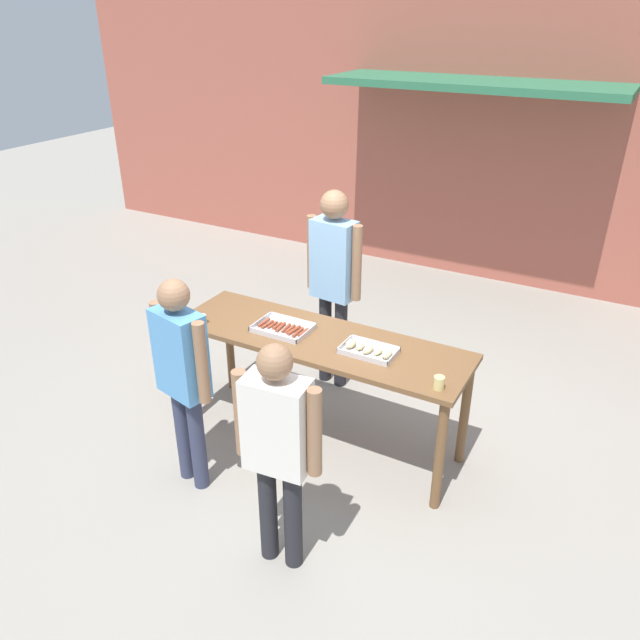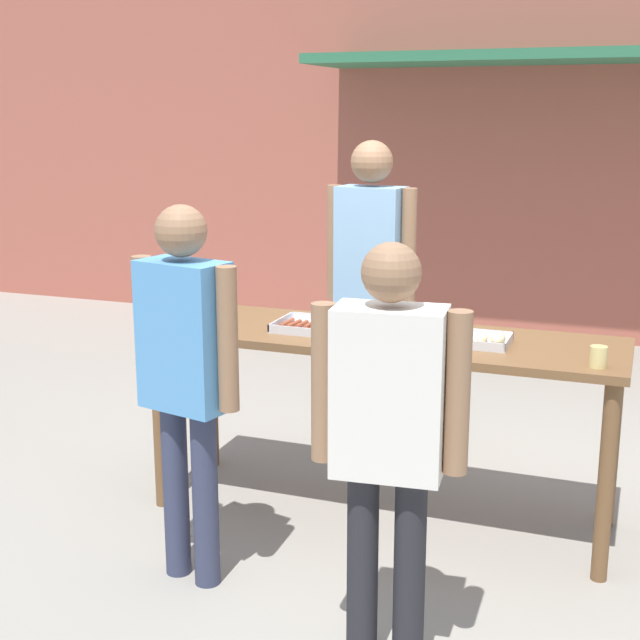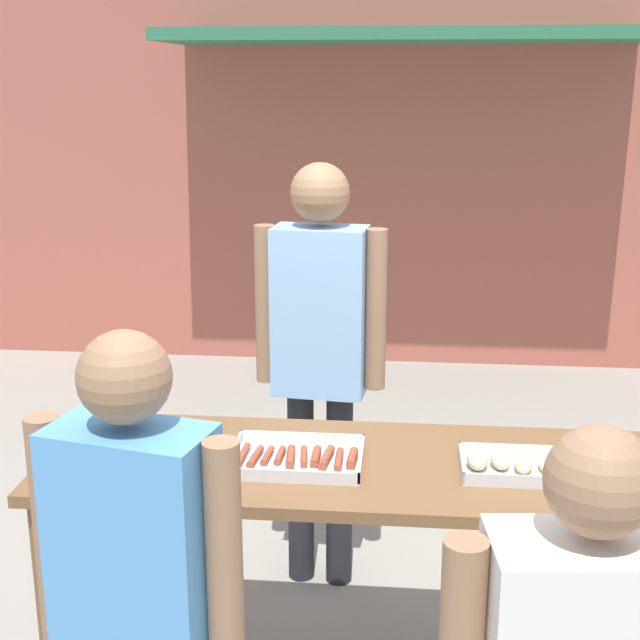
# 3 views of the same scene
# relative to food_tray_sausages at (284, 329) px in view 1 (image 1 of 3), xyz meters

# --- Properties ---
(ground_plane) EXTENTS (24.00, 24.00, 0.00)m
(ground_plane) POSITION_rel_food_tray_sausages_xyz_m (0.30, 0.03, -0.95)
(ground_plane) COLOR gray
(building_facade_back) EXTENTS (12.00, 1.11, 4.50)m
(building_facade_back) POSITION_rel_food_tray_sausages_xyz_m (0.30, 4.01, 1.30)
(building_facade_back) COLOR #A85647
(building_facade_back) RESTS_ON ground
(serving_table) EXTENTS (2.29, 0.70, 0.94)m
(serving_table) POSITION_rel_food_tray_sausages_xyz_m (0.30, 0.03, -0.14)
(serving_table) COLOR brown
(serving_table) RESTS_ON ground
(food_tray_sausages) EXTENTS (0.43, 0.31, 0.04)m
(food_tray_sausages) POSITION_rel_food_tray_sausages_xyz_m (0.00, 0.00, 0.00)
(food_tray_sausages) COLOR silver
(food_tray_sausages) RESTS_ON serving_table
(food_tray_buns) EXTENTS (0.40, 0.24, 0.06)m
(food_tray_buns) POSITION_rel_food_tray_sausages_xyz_m (0.72, -0.00, 0.01)
(food_tray_buns) COLOR silver
(food_tray_buns) RESTS_ON serving_table
(condiment_jar_mustard) EXTENTS (0.07, 0.07, 0.07)m
(condiment_jar_mustard) POSITION_rel_food_tray_sausages_xyz_m (-0.71, -0.21, 0.02)
(condiment_jar_mustard) COLOR #567A38
(condiment_jar_mustard) RESTS_ON serving_table
(condiment_jar_ketchup) EXTENTS (0.07, 0.07, 0.07)m
(condiment_jar_ketchup) POSITION_rel_food_tray_sausages_xyz_m (-0.62, -0.21, 0.02)
(condiment_jar_ketchup) COLOR gold
(condiment_jar_ketchup) RESTS_ON serving_table
(beer_cup) EXTENTS (0.07, 0.07, 0.09)m
(beer_cup) POSITION_rel_food_tray_sausages_xyz_m (1.31, -0.20, 0.03)
(beer_cup) COLOR #DBC67A
(beer_cup) RESTS_ON serving_table
(person_server_behind_table) EXTENTS (0.54, 0.25, 1.83)m
(person_server_behind_table) POSITION_rel_food_tray_sausages_xyz_m (-0.01, 0.84, 0.16)
(person_server_behind_table) COLOR #232328
(person_server_behind_table) RESTS_ON ground
(person_customer_holding_hotdog) EXTENTS (0.52, 0.28, 1.63)m
(person_customer_holding_hotdog) POSITION_rel_food_tray_sausages_xyz_m (-0.28, -0.86, 0.03)
(person_customer_holding_hotdog) COLOR #333851
(person_customer_holding_hotdog) RESTS_ON ground
(person_customer_with_cup) EXTENTS (0.55, 0.25, 1.57)m
(person_customer_with_cup) POSITION_rel_food_tray_sausages_xyz_m (0.68, -1.17, -0.02)
(person_customer_with_cup) COLOR #232328
(person_customer_with_cup) RESTS_ON ground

